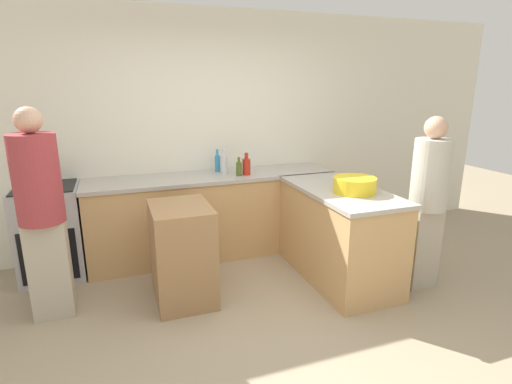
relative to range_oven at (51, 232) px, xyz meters
The scene contains 13 objects.
ground_plane 2.45m from the range_oven, 46.30° to the right, with size 14.00×14.00×0.00m, color tan.
wall_back 1.91m from the range_oven, 11.35° to the left, with size 8.00×0.06×2.70m.
counter_back 1.66m from the range_oven, ahead, with size 2.73×0.65×0.92m.
counter_peninsula 2.87m from the range_oven, 20.61° to the right, with size 0.69×1.41×0.92m.
range_oven is the anchor object (origin of this frame).
island_table 1.47m from the range_oven, 38.46° to the right, with size 0.51×0.65×0.88m.
mixing_bowl 3.01m from the range_oven, 23.14° to the right, with size 0.39×0.39×0.14m.
hot_sauce_bottle 2.10m from the range_oven, ahead, with size 0.09×0.09×0.24m.
vinegar_bottle_clear 1.89m from the range_oven, ahead, with size 0.08×0.08×0.29m.
olive_oil_bottle 2.01m from the range_oven, ahead, with size 0.06×0.06×0.21m.
dish_soap_bottle 1.86m from the range_oven, ahead, with size 0.06×0.06×0.25m.
person_by_range 0.95m from the range_oven, 84.25° to the right, with size 0.35×0.35×1.73m.
person_at_peninsula 3.66m from the range_oven, 23.46° to the right, with size 0.33×0.33×1.62m.
Camera 1 is at (-1.01, -2.47, 1.89)m, focal length 28.00 mm.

